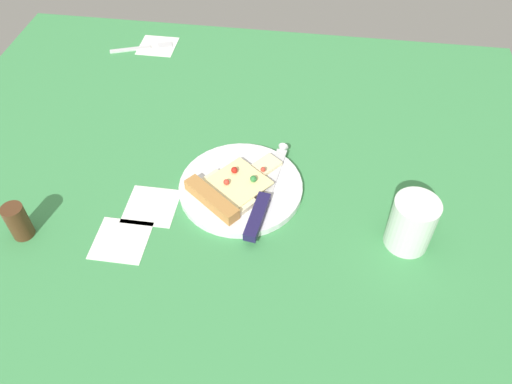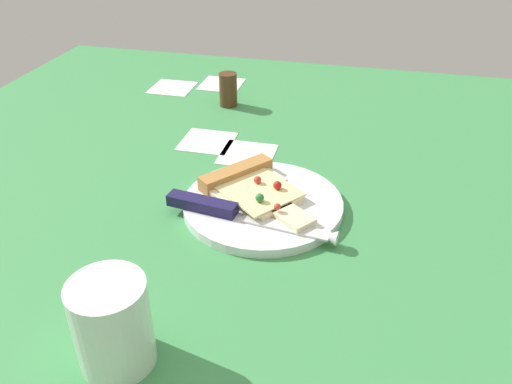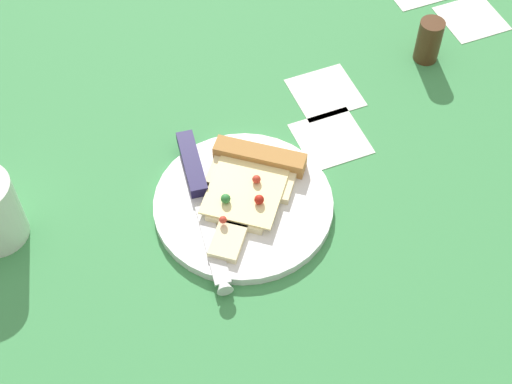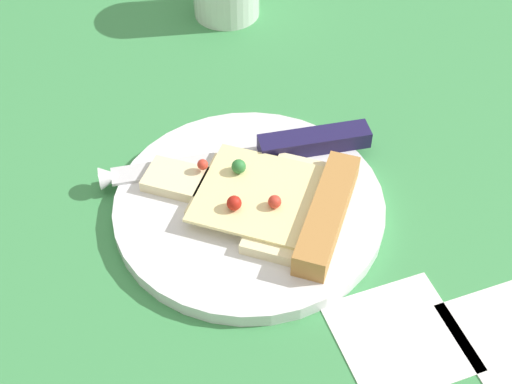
% 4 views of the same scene
% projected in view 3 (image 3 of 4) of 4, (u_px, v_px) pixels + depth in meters
% --- Properties ---
extents(ground_plane, '(1.24, 1.24, 0.03)m').
position_uv_depth(ground_plane, '(254.00, 177.00, 1.01)').
color(ground_plane, '#3D8C4C').
rests_on(ground_plane, ground).
extents(plate, '(0.23, 0.23, 0.01)m').
position_uv_depth(plate, '(243.00, 205.00, 0.96)').
color(plate, silver).
rests_on(plate, ground_plane).
extents(pizza_slice, '(0.17, 0.19, 0.03)m').
position_uv_depth(pizza_slice, '(249.00, 182.00, 0.96)').
color(pizza_slice, beige).
rests_on(pizza_slice, plate).
extents(knife, '(0.05, 0.24, 0.02)m').
position_uv_depth(knife, '(199.00, 192.00, 0.96)').
color(knife, silver).
rests_on(knife, plate).
extents(pepper_shaker, '(0.04, 0.04, 0.07)m').
position_uv_depth(pepper_shaker, '(429.00, 41.00, 1.10)').
color(pepper_shaker, '#4C2D19').
rests_on(pepper_shaker, ground_plane).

